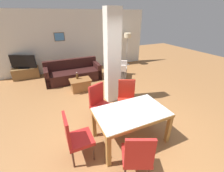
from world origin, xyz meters
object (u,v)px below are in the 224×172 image
tv_stand (26,73)px  tv_screen (23,62)px  dining_chair_far_left (100,102)px  bottle (77,76)px  dining_chair_head_left (75,136)px  dining_chair_far_right (127,97)px  floor_lamp (128,38)px  dining_chair_near_left (137,155)px  sofa (73,74)px  dining_table (131,117)px  coffee_table (81,85)px  armchair (116,70)px

tv_stand → tv_screen: bearing=0.0°
dining_chair_far_left → tv_stand: dining_chair_far_left is taller
bottle → tv_stand: size_ratio=0.24×
dining_chair_head_left → dining_chair_far_right: bearing=118.2°
dining_chair_far_left → dining_chair_head_left: same height
tv_stand → floor_lamp: floor_lamp is taller
tv_stand → tv_screen: tv_screen is taller
dining_chair_near_left → bottle: (-0.12, 3.68, -0.02)m
sofa → floor_lamp: 3.38m
dining_chair_near_left → dining_chair_far_right: bearing=90.2°
dining_chair_far_right → dining_chair_far_left: bearing=19.2°
bottle → tv_screen: 2.65m
dining_chair_far_right → bottle: dining_chair_far_right is taller
dining_chair_far_left → floor_lamp: (2.96, 3.85, 0.85)m
dining_chair_far_right → bottle: 2.22m
bottle → tv_screen: size_ratio=0.25×
dining_table → dining_chair_near_left: dining_chair_near_left is taller
dining_chair_far_right → dining_table: bearing=90.0°
dining_table → dining_chair_far_right: bearing=66.0°
dining_chair_head_left → floor_lamp: bearing=141.5°
sofa → coffee_table: bearing=92.9°
dining_chair_far_right → bottle: (-0.85, 2.05, -0.02)m
dining_chair_near_left → coffee_table: 3.58m
dining_table → bottle: size_ratio=6.15×
sofa → dining_table: bearing=97.0°
tv_stand → dining_chair_far_right: bearing=-56.8°
dining_chair_far_right → armchair: (0.92, 2.57, -0.23)m
dining_chair_far_left → sofa: 2.95m
armchair → tv_screen: bearing=-78.3°
armchair → floor_lamp: (1.31, 1.34, 1.09)m
dining_table → dining_chair_far_right: size_ratio=1.49×
coffee_table → dining_chair_far_left: bearing=-88.4°
tv_screen → dining_chair_far_left: bearing=140.6°
dining_chair_head_left → bottle: 2.95m
dining_chair_near_left → tv_stand: dining_chair_near_left is taller
dining_chair_far_right → dining_chair_near_left: (-0.73, -1.63, 0.00)m
sofa → coffee_table: (0.05, -1.06, -0.07)m
dining_chair_head_left → coffee_table: dining_chair_head_left is taller
dining_table → coffee_table: (-0.41, 2.76, -0.36)m
dining_chair_far_right → sofa: (-0.83, 3.00, -0.25)m
dining_chair_far_left → armchair: (1.65, 2.51, -0.23)m
dining_chair_far_left → sofa: bearing=-110.3°
dining_chair_near_left → sofa: dining_chair_near_left is taller
dining_table → dining_chair_far_right: 0.90m
dining_chair_far_right → dining_chair_head_left: 1.74m
dining_chair_far_left → dining_chair_far_right: (0.73, -0.06, 0.00)m
coffee_table → bottle: size_ratio=3.04×
sofa → bottle: size_ratio=9.09×
dining_chair_far_left → bottle: (-0.12, 1.99, -0.02)m
dining_table → tv_screen: (-2.26, 4.83, 0.15)m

